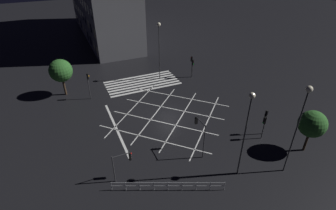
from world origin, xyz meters
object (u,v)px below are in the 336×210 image
traffic_light_sw_main (192,62)px  traffic_light_nw_cross (266,117)px  traffic_light_ne_main (124,161)px  street_lamp_far (159,37)px  traffic_light_nw_main (264,123)px  street_tree_far (61,71)px  traffic_light_median_north (200,129)px  traffic_light_sw_cross (193,65)px  street_lamp_east (248,118)px  street_lamp_west (302,111)px  traffic_light_se_main (88,81)px  street_tree_near (312,124)px

traffic_light_sw_main → traffic_light_nw_cross: traffic_light_sw_main is taller
traffic_light_ne_main → street_lamp_far: street_lamp_far is taller
traffic_light_nw_main → street_tree_far: bearing=-45.5°
traffic_light_nw_main → traffic_light_median_north: bearing=-7.1°
traffic_light_sw_cross → street_lamp_east: 23.83m
traffic_light_nw_main → traffic_light_sw_main: 18.92m
street_lamp_west → traffic_light_ne_main: bearing=-19.9°
traffic_light_median_north → traffic_light_nw_cross: traffic_light_median_north is taller
traffic_light_se_main → street_lamp_west: (-16.06, 23.54, 4.47)m
traffic_light_median_north → street_lamp_west: (-6.84, 6.26, 4.30)m
traffic_light_ne_main → traffic_light_sw_main: traffic_light_sw_main is taller
traffic_light_ne_main → street_lamp_far: bearing=59.3°
traffic_light_sw_cross → traffic_light_nw_main: bearing=-1.7°
street_lamp_east → traffic_light_median_north: bearing=-65.3°
street_lamp_west → street_tree_near: 6.15m
traffic_light_se_main → traffic_light_median_north: traffic_light_median_north is taller
traffic_light_ne_main → street_tree_far: street_tree_far is taller
traffic_light_se_main → traffic_light_median_north: 19.59m
traffic_light_sw_cross → street_tree_near: size_ratio=0.64×
traffic_light_ne_main → traffic_light_sw_main: size_ratio=0.84×
street_lamp_east → street_lamp_far: bearing=-92.5°
traffic_light_median_north → traffic_light_sw_main: bearing=-25.5°
traffic_light_sw_main → street_lamp_west: 24.65m
traffic_light_sw_main → traffic_light_median_north: size_ratio=0.90×
traffic_light_se_main → street_tree_far: (3.48, -2.98, 1.02)m
traffic_light_se_main → traffic_light_ne_main: (-0.41, 17.87, -0.63)m
street_lamp_east → street_tree_far: size_ratio=1.65×
traffic_light_sw_main → traffic_light_sw_cross: bearing=164.2°
traffic_light_sw_cross → street_lamp_east: size_ratio=0.35×
traffic_light_se_main → traffic_light_sw_cross: 18.04m
street_lamp_west → street_tree_far: (19.54, -26.52, -3.45)m
street_tree_near → street_tree_far: bearing=-46.0°
traffic_light_se_main → traffic_light_nw_cross: size_ratio=1.24×
traffic_light_nw_cross → street_lamp_west: (2.27, 5.97, 5.06)m
traffic_light_nw_main → traffic_light_sw_main: (-0.28, -18.91, 0.56)m
traffic_light_sw_cross → street_lamp_east: bearing=-16.6°
street_lamp_far → traffic_light_se_main: bearing=10.7°
street_lamp_east → street_tree_near: bearing=179.3°
traffic_light_nw_cross → street_lamp_east: bearing=121.7°
traffic_light_median_north → traffic_light_nw_cross: size_ratio=1.28×
traffic_light_ne_main → street_tree_far: size_ratio=0.58×
traffic_light_ne_main → street_lamp_west: bearing=-19.9°
traffic_light_ne_main → traffic_light_median_north: size_ratio=0.76×
traffic_light_sw_cross → traffic_light_sw_main: bearing=-105.8°
street_lamp_west → street_tree_near: (-4.55, -1.54, -3.84)m
traffic_light_se_main → street_tree_far: street_tree_far is taller
traffic_light_sw_main → street_tree_near: (-2.86, 22.60, 0.85)m
traffic_light_nw_main → traffic_light_median_north: 8.36m
traffic_light_sw_main → street_tree_far: (21.22, -2.38, 1.24)m
traffic_light_se_main → traffic_light_nw_cross: (-18.33, 17.58, -0.59)m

